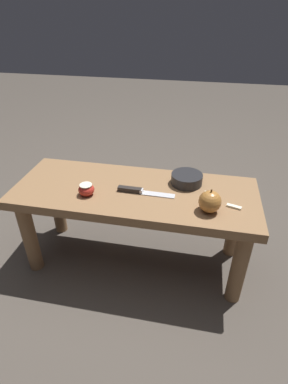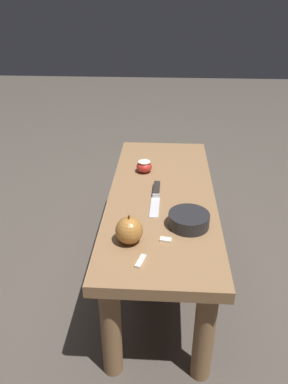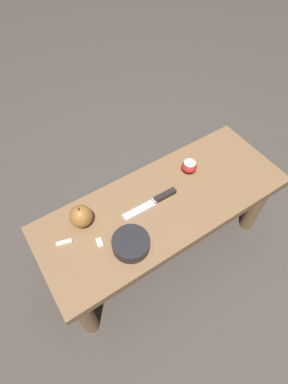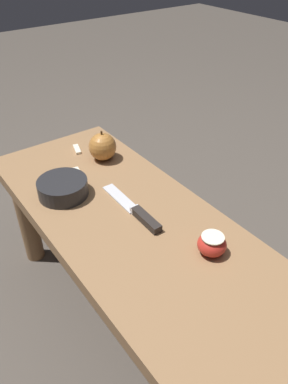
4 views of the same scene
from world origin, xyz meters
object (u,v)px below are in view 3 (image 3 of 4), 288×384
Objects in this scene: knife at (158,199)px; apple_cut at (189,166)px; wooden_bench at (163,212)px; bowl at (131,244)px; apple_whole at (81,216)px.

apple_cut reaches higher than knife.
bowl reaches higher than wooden_bench.
bowl is at bearing 31.49° from knife.
knife is 3.66× the size of apple_cut.
wooden_bench is 7.63× the size of bowl.
knife is 2.50× the size of apple_whole.
knife is (0.02, -0.02, 0.08)m from wooden_bench.
wooden_bench is 15.75× the size of apple_cut.
apple_whole is at bearing -61.94° from bowl.
apple_whole is 0.71× the size of bowl.
apple_cut is (-0.19, -0.08, 0.10)m from wooden_bench.
wooden_bench is at bearing 163.14° from apple_whole.
bowl reaches higher than knife.
apple_cut is at bearing -157.06° from wooden_bench.
apple_cut is at bearing -163.18° from knife.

